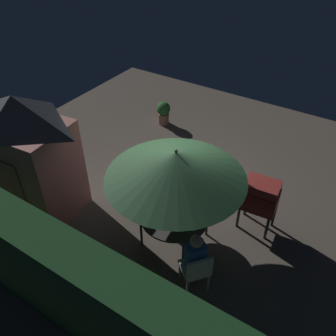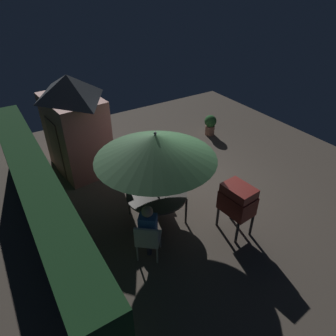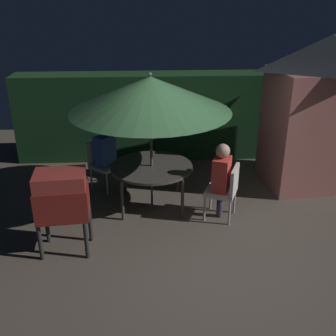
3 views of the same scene
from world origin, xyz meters
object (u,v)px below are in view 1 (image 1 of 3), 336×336
chair_near_shed (142,187)px  person_in_blue (195,256)px  garden_shed (28,155)px  patio_table (175,216)px  chair_far_side (196,269)px  person_in_red (143,180)px  patio_umbrella (176,165)px  bbq_grill (260,196)px  potted_plant_by_shed (163,112)px

chair_near_shed → person_in_blue: (-1.99, 1.17, 0.26)m
garden_shed → chair_near_shed: size_ratio=3.03×
patio_table → chair_far_side: chair_far_side is taller
chair_near_shed → person_in_red: person_in_red is taller
patio_table → patio_umbrella: patio_umbrella is taller
bbq_grill → patio_umbrella: bearing=45.4°
person_in_blue → potted_plant_by_shed: bearing=-51.3°
bbq_grill → chair_near_shed: (2.39, 0.76, -0.33)m
bbq_grill → person_in_blue: person_in_blue is taller
patio_umbrella → chair_far_side: patio_umbrella is taller
chair_far_side → chair_near_shed: bearing=-30.7°
person_in_blue → patio_table: bearing=-39.5°
patio_table → person_in_blue: bearing=140.5°
patio_table → bbq_grill: size_ratio=1.13×
garden_shed → chair_near_shed: 2.44m
person_in_blue → bbq_grill: bearing=-101.8°
chair_far_side → person_in_red: size_ratio=0.71×
person_in_red → potted_plant_by_shed: bearing=-63.6°
chair_far_side → potted_plant_by_shed: (3.62, -4.48, -0.13)m
bbq_grill → person_in_red: 2.45m
chair_far_side → person_in_blue: bearing=-39.5°
chair_far_side → potted_plant_by_shed: bearing=-51.1°
garden_shed → patio_umbrella: 3.21m
bbq_grill → potted_plant_by_shed: bearing=-32.4°
chair_near_shed → person_in_red: (-0.08, 0.03, 0.26)m
patio_table → bbq_grill: 1.76m
person_in_blue → chair_far_side: bearing=140.5°
person_in_blue → chair_near_shed: bearing=-30.4°
potted_plant_by_shed → patio_umbrella: bearing=126.0°
potted_plant_by_shed → garden_shed: bearing=85.5°
garden_shed → patio_table: bearing=-166.4°
patio_umbrella → chair_near_shed: patio_umbrella is taller
patio_table → patio_umbrella: 1.25m
garden_shed → person_in_blue: garden_shed is taller
patio_table → chair_near_shed: bearing=-22.7°
person_in_blue → person_in_red: bearing=-30.7°
garden_shed → chair_near_shed: bearing=-147.3°
garden_shed → bbq_grill: bearing=-155.2°
patio_umbrella → chair_near_shed: size_ratio=2.82×
garden_shed → chair_near_shed: (-1.92, -1.23, -0.87)m
bbq_grill → chair_far_side: (0.34, 1.98, -0.33)m
patio_table → chair_near_shed: size_ratio=1.51×
chair_far_side → potted_plant_by_shed: size_ratio=1.26×
chair_near_shed → person_in_blue: bearing=149.6°
garden_shed → person_in_red: bearing=-149.0°
patio_table → chair_near_shed: (1.16, -0.49, -0.16)m
potted_plant_by_shed → person_in_red: 3.70m
garden_shed → bbq_grill: 4.78m
patio_table → person_in_blue: (-0.83, 0.68, 0.11)m
chair_near_shed → chair_far_side: 2.39m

